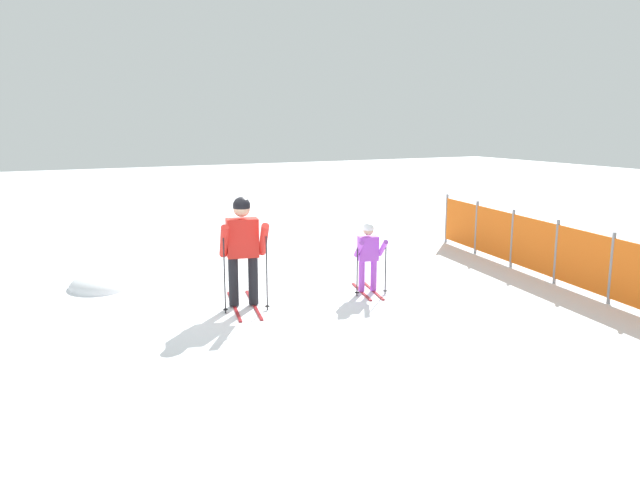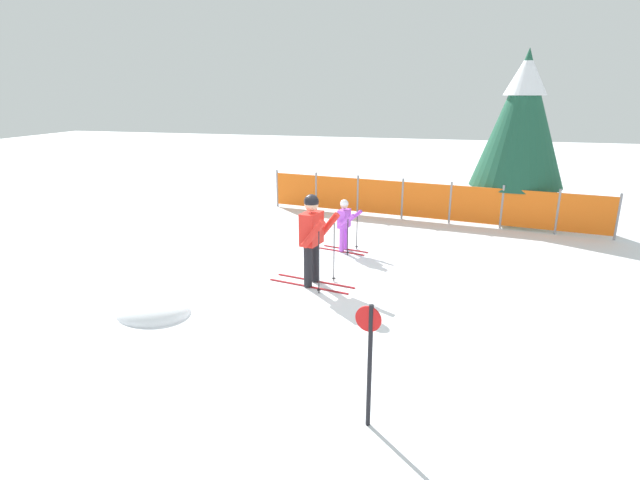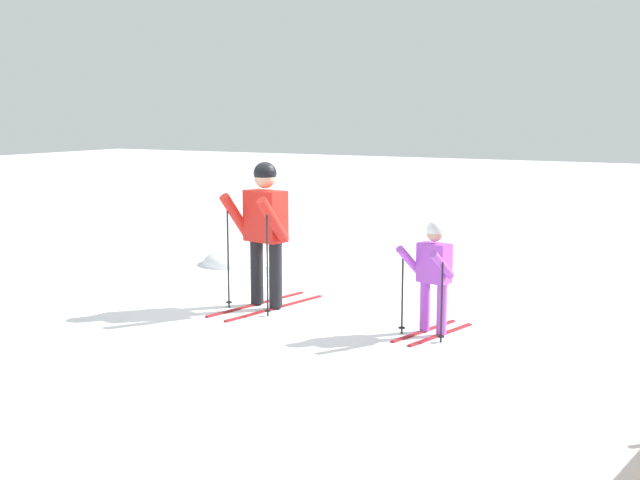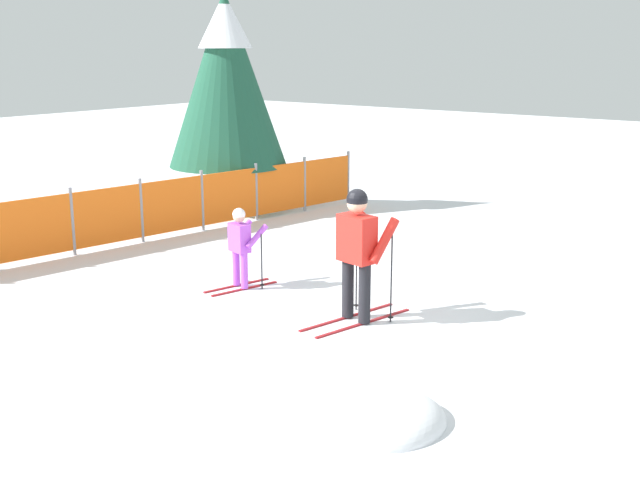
{
  "view_description": "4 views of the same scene",
  "coord_description": "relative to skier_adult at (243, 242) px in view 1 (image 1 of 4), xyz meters",
  "views": [
    {
      "loc": [
        9.08,
        -3.05,
        2.87
      ],
      "look_at": [
        0.05,
        1.39,
        0.92
      ],
      "focal_mm": 35.0,
      "sensor_mm": 36.0,
      "label": 1
    },
    {
      "loc": [
        2.48,
        -8.38,
        3.49
      ],
      "look_at": [
        0.11,
        0.73,
        0.66
      ],
      "focal_mm": 28.0,
      "sensor_mm": 36.0,
      "label": 2
    },
    {
      "loc": [
        7.95,
        5.01,
        2.29
      ],
      "look_at": [
        0.46,
        0.92,
        0.92
      ],
      "focal_mm": 45.0,
      "sensor_mm": 36.0,
      "label": 3
    },
    {
      "loc": [
        -7.87,
        -5.51,
        3.46
      ],
      "look_at": [
        0.48,
        0.86,
        0.87
      ],
      "focal_mm": 45.0,
      "sensor_mm": 36.0,
      "label": 4
    }
  ],
  "objects": [
    {
      "name": "ground_plane",
      "position": [
        -0.16,
        -0.02,
        -1.02
      ],
      "size": [
        60.0,
        60.0,
        0.0
      ],
      "primitive_type": "plane",
      "color": "white"
    },
    {
      "name": "skier_adult",
      "position": [
        0.0,
        0.0,
        0.0
      ],
      "size": [
        1.66,
        0.8,
        1.72
      ],
      "rotation": [
        0.0,
        0.0,
        -0.2
      ],
      "color": "maroon",
      "rests_on": "ground_plane"
    },
    {
      "name": "skier_child",
      "position": [
        0.15,
        2.15,
        -0.33
      ],
      "size": [
        1.14,
        0.58,
        1.18
      ],
      "rotation": [
        0.0,
        0.0,
        -0.24
      ],
      "color": "maroon",
      "rests_on": "ground_plane"
    },
    {
      "name": "safety_fence",
      "position": [
        1.76,
        5.33,
        -0.44
      ],
      "size": [
        9.18,
        1.46,
        1.15
      ],
      "rotation": [
        0.0,
        0.0,
        -0.15
      ],
      "color": "gray",
      "rests_on": "ground_plane"
    },
    {
      "name": "snow_mound",
      "position": [
        -2.18,
        -1.87,
        -1.02
      ],
      "size": [
        1.22,
        1.04,
        0.49
      ],
      "primitive_type": "ellipsoid",
      "color": "white",
      "rests_on": "ground_plane"
    }
  ]
}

